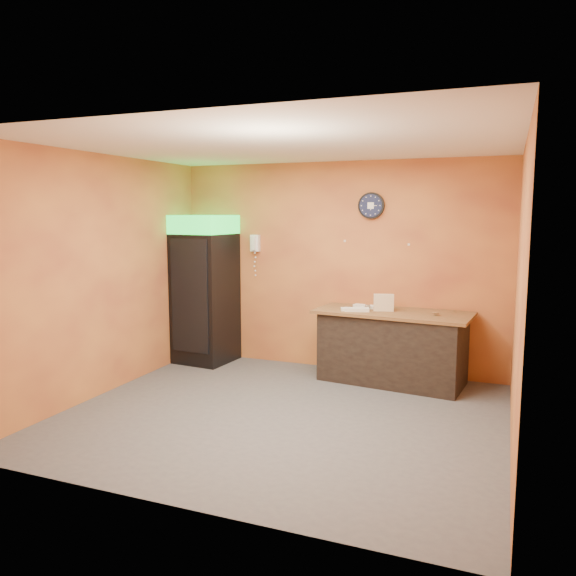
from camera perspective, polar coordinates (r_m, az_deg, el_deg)
The scene contains 15 objects.
floor at distance 6.08m, azimuth -0.61°, elevation -12.82°, with size 4.50×4.50×0.00m, color #47474C.
back_wall at distance 7.62m, azimuth 5.04°, elevation 2.17°, with size 4.50×0.02×2.80m, color #DA8B3D.
left_wall at distance 6.90m, azimuth -18.21°, elevation 1.24°, with size 0.02×4.00×2.80m, color #DA8B3D.
right_wall at distance 5.33m, azimuth 22.41°, elevation -0.79°, with size 0.02×4.00×2.80m, color #DA8B3D.
ceiling at distance 5.73m, azimuth -0.65°, elevation 14.39°, with size 4.50×4.00×0.02m, color white.
beverage_cooler at distance 8.03m, azimuth -8.55°, elevation -0.32°, with size 0.80×0.81×2.09m.
prep_counter at distance 7.21m, azimuth 10.54°, elevation -6.04°, with size 1.73×0.77×0.87m, color black.
wall_clock at distance 7.44m, azimuth 8.45°, elevation 8.28°, with size 0.34×0.06×0.34m.
wall_phone at distance 7.97m, azimuth -3.38°, elevation 4.58°, with size 0.13×0.11×0.23m.
butcher_paper at distance 7.12m, azimuth 10.63°, elevation -2.49°, with size 1.90×0.84×0.04m, color brown.
sub_roll_stack at distance 7.10m, azimuth 9.70°, elevation -1.47°, with size 0.26×0.14×0.21m.
wrapped_sandwich_left at distance 7.08m, azimuth 6.43°, elevation -2.15°, with size 0.25×0.10×0.04m, color silver.
wrapped_sandwich_mid at distance 7.04m, azimuth 7.00°, elevation -2.19°, with size 0.31×0.12×0.04m, color silver.
wrapped_sandwich_right at distance 7.30m, azimuth 7.79°, elevation -1.86°, with size 0.28×0.11×0.04m, color silver.
kitchen_tool at distance 7.17m, azimuth 8.07°, elevation -1.94°, with size 0.06×0.06×0.06m, color silver.
Camera 1 is at (2.14, -5.27, 2.14)m, focal length 35.00 mm.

